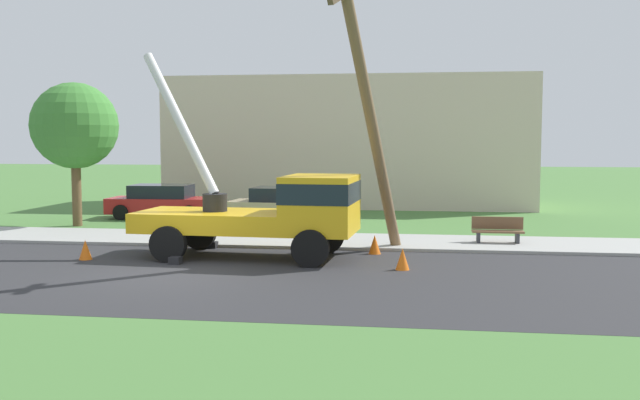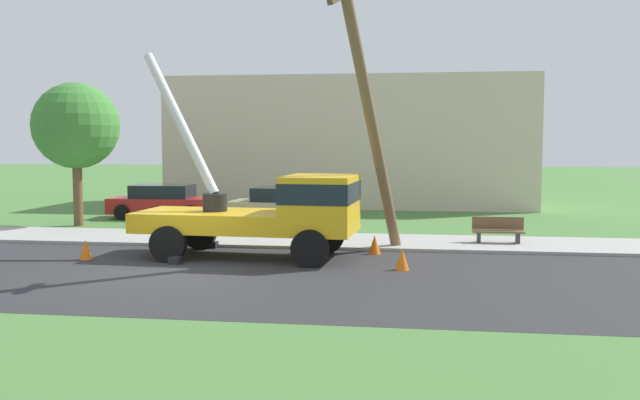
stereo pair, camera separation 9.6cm
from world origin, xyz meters
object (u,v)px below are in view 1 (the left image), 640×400
at_px(leaning_utility_pole, 369,108).
at_px(parked_sedan_red, 162,201).
at_px(park_bench, 498,231).
at_px(utility_truck, 276,209).
at_px(parked_sedan_tan, 284,205).
at_px(traffic_cone_behind, 85,250).
at_px(traffic_cone_ahead, 403,259).
at_px(roadside_tree_near, 75,126).
at_px(traffic_cone_curbside, 375,244).

relative_size(leaning_utility_pole, parked_sedan_red, 1.86).
xyz_separation_m(parked_sedan_red, park_bench, (13.31, -6.01, -0.25)).
xyz_separation_m(utility_truck, parked_sedan_tan, (-1.38, 8.45, -0.70)).
bearing_deg(traffic_cone_behind, leaning_utility_pole, 11.58).
distance_m(utility_truck, traffic_cone_behind, 5.42).
distance_m(traffic_cone_ahead, parked_sedan_red, 14.94).
bearing_deg(traffic_cone_ahead, roadside_tree_near, 149.10).
relative_size(utility_truck, parked_sedan_red, 1.51).
bearing_deg(traffic_cone_curbside, traffic_cone_ahead, -70.34).
height_order(leaning_utility_pole, parked_sedan_tan, leaning_utility_pole).
height_order(park_bench, roadside_tree_near, roadside_tree_near).
bearing_deg(traffic_cone_curbside, parked_sedan_tan, 119.22).
relative_size(utility_truck, roadside_tree_near, 1.22).
height_order(parked_sedan_red, park_bench, parked_sedan_red).
xyz_separation_m(park_bench, roadside_tree_near, (-15.57, 2.94, 3.38)).
distance_m(traffic_cone_behind, traffic_cone_curbside, 8.21).
bearing_deg(traffic_cone_ahead, traffic_cone_curbside, 109.66).
relative_size(park_bench, roadside_tree_near, 0.29).
xyz_separation_m(traffic_cone_ahead, roadside_tree_near, (-12.71, 7.61, 3.56)).
relative_size(utility_truck, traffic_cone_ahead, 12.05).
distance_m(leaning_utility_pole, traffic_cone_behind, 8.86).
xyz_separation_m(utility_truck, parked_sedan_red, (-6.85, 9.35, -0.70)).
bearing_deg(traffic_cone_ahead, parked_sedan_red, 134.39).
relative_size(traffic_cone_behind, parked_sedan_tan, 0.12).
height_order(traffic_cone_curbside, park_bench, park_bench).
distance_m(traffic_cone_ahead, park_bench, 5.48).
xyz_separation_m(traffic_cone_ahead, parked_sedan_red, (-10.45, 10.67, 0.43)).
height_order(parked_sedan_tan, park_bench, parked_sedan_tan).
relative_size(utility_truck, traffic_cone_behind, 12.05).
bearing_deg(parked_sedan_red, traffic_cone_ahead, -45.61).
bearing_deg(traffic_cone_curbside, roadside_tree_near, 156.45).
bearing_deg(traffic_cone_behind, parked_sedan_red, 99.03).
relative_size(traffic_cone_curbside, park_bench, 0.35).
relative_size(traffic_cone_curbside, roadside_tree_near, 0.10).
bearing_deg(park_bench, parked_sedan_red, 155.71).
bearing_deg(leaning_utility_pole, utility_truck, -166.82).
bearing_deg(parked_sedan_red, leaning_utility_pole, -42.91).
xyz_separation_m(traffic_cone_behind, traffic_cone_curbside, (7.93, 2.12, 0.00)).
distance_m(traffic_cone_behind, roadside_tree_near, 8.99).
bearing_deg(parked_sedan_tan, traffic_cone_curbside, -60.78).
bearing_deg(traffic_cone_ahead, parked_sedan_tan, 116.96).
bearing_deg(roadside_tree_near, traffic_cone_curbside, -23.55).
height_order(traffic_cone_ahead, parked_sedan_tan, parked_sedan_tan).
distance_m(traffic_cone_ahead, traffic_cone_behind, 8.81).
distance_m(park_bench, roadside_tree_near, 16.21).
distance_m(leaning_utility_pole, roadside_tree_near, 12.99).
bearing_deg(parked_sedan_tan, traffic_cone_behind, -112.09).
bearing_deg(traffic_cone_curbside, traffic_cone_behind, -165.05).
bearing_deg(leaning_utility_pole, traffic_cone_curbside, 72.96).
bearing_deg(traffic_cone_ahead, utility_truck, 159.78).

